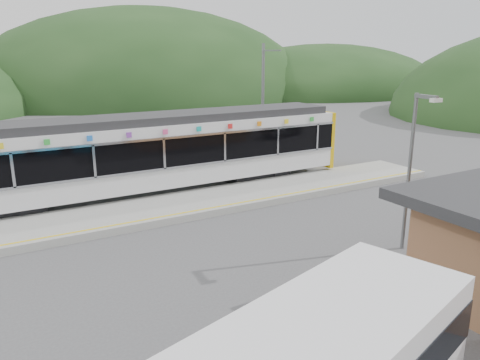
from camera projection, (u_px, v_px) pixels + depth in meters
ground at (228, 231)px, 17.52m from camera, size 120.00×120.00×0.00m
hills at (283, 178)px, 24.92m from camera, size 146.00×149.00×26.00m
platform at (192, 204)px, 20.24m from camera, size 26.00×3.20×0.30m
yellow_line at (205, 209)px, 19.11m from camera, size 26.00×0.10×0.01m
train at (143, 152)px, 21.41m from camera, size 20.44×3.01×3.74m
catenary_mast_east at (263, 103)px, 27.09m from camera, size 0.18×1.80×7.00m
lamp_post at (413, 159)px, 15.10m from camera, size 0.37×0.96×5.26m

